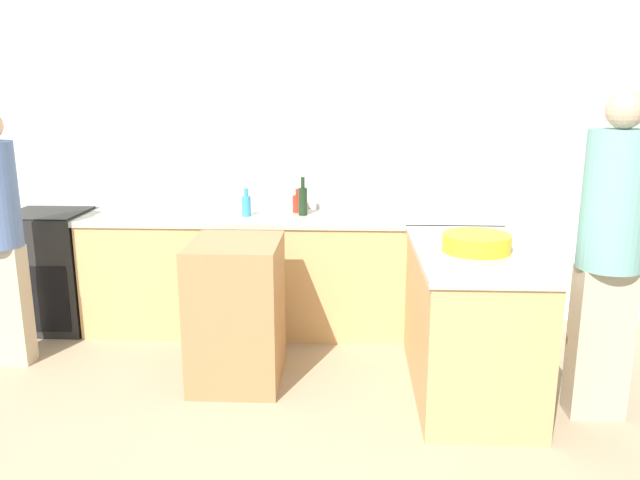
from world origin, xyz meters
name	(u,v)px	position (x,y,z in m)	size (l,w,h in m)	color
wall_back	(291,152)	(0.00, 2.45, 1.35)	(8.00, 0.06, 2.70)	silver
counter_back	(288,273)	(0.00, 2.13, 0.45)	(3.10, 0.61, 0.90)	tan
counter_peninsula	(469,320)	(1.20, 1.18, 0.45)	(0.69, 1.34, 0.90)	tan
range_oven	(52,270)	(-1.86, 2.12, 0.46)	(0.61, 0.59, 0.92)	black
island_table	(237,312)	(-0.24, 1.25, 0.46)	(0.55, 0.64, 0.92)	#997047
mixing_bowl	(476,243)	(1.21, 1.12, 0.96)	(0.40, 0.40, 0.10)	yellow
hot_sauce_bottle	(298,203)	(0.07, 2.28, 0.98)	(0.09, 0.09, 0.18)	red
dish_soap_bottle	(246,205)	(-0.31, 2.11, 0.99)	(0.07, 0.07, 0.21)	#338CBF
wine_bottle_dark	(303,200)	(0.11, 2.16, 1.02)	(0.07, 0.07, 0.29)	black
person_at_peninsula	(610,247)	(1.88, 0.90, 1.00)	(0.34, 0.34, 1.83)	#ADA38E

